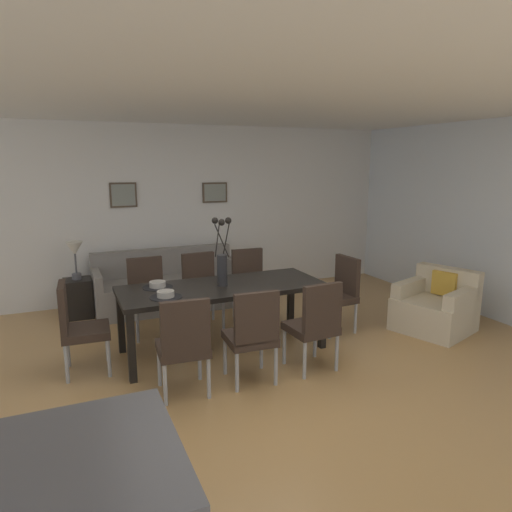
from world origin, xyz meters
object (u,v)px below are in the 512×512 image
dining_table (222,292)px  armchair (436,307)px  dining_chair_mid_left (315,322)px  dining_chair_far_right (201,286)px  dining_chair_near_right (148,292)px  bowl_near_right (157,284)px  framed_picture_center (215,193)px  bowl_near_left (166,293)px  dining_chair_head_east (339,290)px  centerpiece_vase (222,260)px  dining_chair_mid_right (250,281)px  sofa (168,287)px  dining_chair_head_west (77,324)px  dining_chair_near_left (184,342)px  dining_chair_far_left (253,332)px  side_table (79,298)px  table_lamp (75,252)px  framed_picture_left (123,195)px

dining_table → armchair: armchair is taller
dining_chair_mid_left → armchair: dining_chair_mid_left is taller
dining_chair_far_right → armchair: 2.93m
dining_chair_near_right → dining_chair_mid_left: 2.16m
dining_chair_mid_left → bowl_near_right: 1.71m
framed_picture_center → bowl_near_left: bearing=-118.5°
dining_chair_near_right → dining_chair_head_east: size_ratio=1.00×
framed_picture_center → dining_table: bearing=-106.8°
dining_chair_mid_left → centerpiece_vase: size_ratio=1.25×
dining_chair_mid_left → framed_picture_center: bearing=89.5°
dining_chair_mid_right → sofa: bearing=133.5°
dining_chair_head_west → armchair: dining_chair_head_west is taller
dining_chair_head_west → dining_chair_near_left: bearing=-45.8°
dining_chair_far_left → framed_picture_center: (0.70, 3.14, 1.07)m
dining_chair_far_right → dining_chair_mid_right: same height
side_table → bowl_near_left: bearing=-69.6°
sofa → table_lamp: table_lamp is taller
dining_chair_near_left → centerpiece_vase: bearing=52.0°
framed_picture_center → table_lamp: bearing=-167.6°
dining_chair_far_right → bowl_near_right: 1.00m
dining_chair_mid_right → side_table: size_ratio=1.77×
dining_chair_near_left → dining_chair_head_west: bearing=134.2°
dining_chair_head_east → sofa: (-1.72, 1.79, -0.23)m
dining_chair_far_left → dining_chair_head_west: same height
dining_chair_far_left → dining_chair_mid_right: (0.69, 1.72, 0.00)m
dining_chair_mid_left → framed_picture_left: bearing=113.4°
side_table → dining_chair_head_west: bearing=-92.4°
dining_chair_head_east → dining_chair_near_left: bearing=-158.6°
bowl_near_right → side_table: size_ratio=0.33×
bowl_near_right → framed_picture_center: (1.35, 2.09, 0.81)m
dining_chair_head_west → table_lamp: size_ratio=1.80×
dining_chair_near_right → bowl_near_left: 1.09m
dining_chair_far_right → dining_chair_mid_left: bearing=-69.5°
sofa → side_table: sofa is taller
dining_chair_mid_left → sofa: 2.80m
dining_chair_near_left → dining_chair_mid_left: 1.32m
dining_chair_mid_left → centerpiece_vase: bearing=128.0°
armchair → dining_chair_far_right: bearing=153.1°
dining_chair_mid_left → side_table: size_ratio=1.77×
dining_chair_near_right → centerpiece_vase: 1.19m
dining_chair_head_west → centerpiece_vase: (1.49, -0.02, 0.51)m
bowl_near_right → table_lamp: table_lamp is taller
dining_chair_mid_right → dining_chair_head_east: same height
dining_chair_far_right → dining_chair_mid_right: (0.67, -0.00, 0.00)m
dining_chair_mid_right → bowl_near_left: (-1.35, -1.07, 0.27)m
dining_chair_near_left → bowl_near_left: 0.69m
side_table → table_lamp: 0.63m
dining_chair_near_right → bowl_near_right: size_ratio=5.41×
bowl_near_right → framed_picture_left: 2.24m
dining_chair_far_left → dining_chair_near_left: bearing=178.6°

